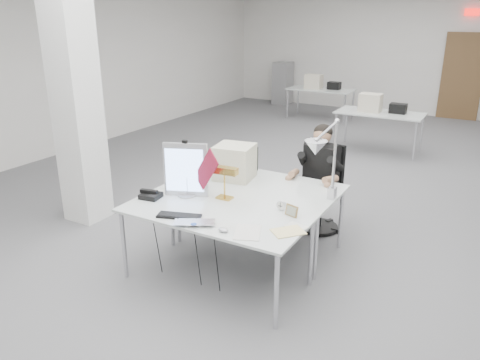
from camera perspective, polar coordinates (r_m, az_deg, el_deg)
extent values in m
cube|color=#59595C|center=(6.83, 8.43, -2.41)|extent=(10.00, 14.00, 0.02)
cube|color=white|center=(13.17, 20.51, 14.46)|extent=(10.00, 0.02, 3.20)
cube|color=white|center=(9.40, -21.44, 12.69)|extent=(0.02, 14.00, 3.20)
cube|color=white|center=(6.07, -19.40, 9.72)|extent=(0.45, 0.45, 3.20)
cube|color=brown|center=(13.00, 25.44, 11.31)|extent=(0.95, 0.08, 2.10)
cube|color=red|center=(12.87, 26.44, 17.86)|extent=(0.32, 0.06, 0.16)
cube|color=silver|center=(4.47, -3.03, -4.03)|extent=(1.80, 0.90, 0.02)
cube|color=silver|center=(5.19, 2.31, -0.55)|extent=(1.80, 0.90, 0.02)
cube|color=silver|center=(9.34, 16.70, 7.81)|extent=(1.60, 0.80, 0.02)
cube|color=silver|center=(11.98, 9.83, 10.83)|extent=(1.60, 0.80, 0.02)
cube|color=gray|center=(13.96, 5.24, 11.68)|extent=(0.45, 0.55, 1.20)
cube|color=#BABABF|center=(4.79, -6.62, 1.25)|extent=(0.44, 0.21, 0.56)
cube|color=maroon|center=(4.59, -4.12, 1.26)|extent=(0.40, 0.19, 0.47)
cube|color=black|center=(4.38, -7.43, -4.37)|extent=(0.43, 0.26, 0.02)
imported|color=#A6A6AB|center=(4.16, -5.66, -5.56)|extent=(0.43, 0.38, 0.03)
ellipsoid|color=#ACACB1|center=(4.06, -2.07, -6.11)|extent=(0.10, 0.07, 0.04)
cube|color=black|center=(4.86, -10.82, -1.89)|extent=(0.22, 0.20, 0.05)
cube|color=#966841|center=(5.10, -7.74, -0.26)|extent=(0.16, 0.06, 0.12)
cube|color=olive|center=(4.37, 6.31, -3.73)|extent=(0.14, 0.07, 0.11)
cylinder|color=silver|center=(4.50, 5.04, -3.05)|extent=(0.09, 0.03, 0.09)
cube|color=silver|center=(4.05, 0.95, -6.38)|extent=(0.32, 0.37, 0.01)
cube|color=#EBD68D|center=(4.08, 5.88, -6.28)|extent=(0.33, 0.33, 0.01)
cube|color=silver|center=(4.19, 6.89, -5.65)|extent=(0.21, 0.17, 0.01)
cube|color=beige|center=(5.29, -0.67, 2.22)|extent=(0.47, 0.45, 0.39)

